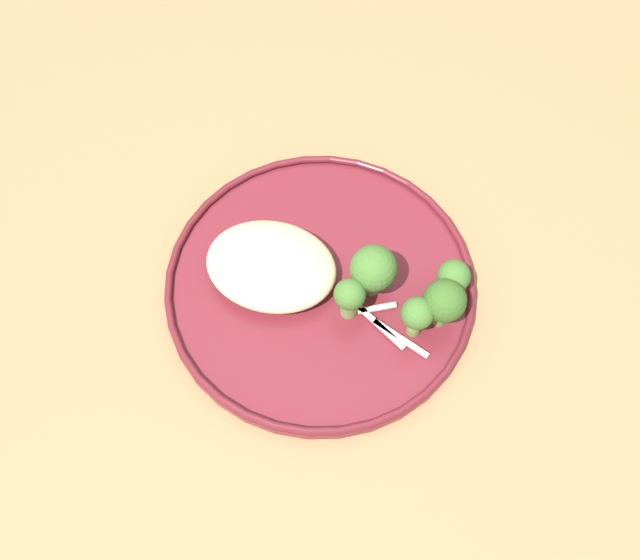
% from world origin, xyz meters
% --- Properties ---
extents(ground, '(6.00, 6.00, 0.00)m').
position_xyz_m(ground, '(0.00, 0.00, 0.00)').
color(ground, '#47423D').
extents(wooden_dining_table, '(1.40, 1.00, 0.74)m').
position_xyz_m(wooden_dining_table, '(0.00, 0.00, 0.66)').
color(wooden_dining_table, '#9E754C').
rests_on(wooden_dining_table, ground).
extents(dinner_plate, '(0.29, 0.29, 0.02)m').
position_xyz_m(dinner_plate, '(-0.02, -0.04, 0.75)').
color(dinner_plate, maroon).
rests_on(dinner_plate, wooden_dining_table).
extents(noodle_bed, '(0.12, 0.09, 0.03)m').
position_xyz_m(noodle_bed, '(-0.07, -0.04, 0.77)').
color(noodle_bed, beige).
rests_on(noodle_bed, dinner_plate).
extents(seared_scallop_half_hidden, '(0.02, 0.02, 0.02)m').
position_xyz_m(seared_scallop_half_hidden, '(-0.05, -0.05, 0.76)').
color(seared_scallop_half_hidden, '#E5C689').
rests_on(seared_scallop_half_hidden, dinner_plate).
extents(seared_scallop_tilted_round, '(0.03, 0.03, 0.02)m').
position_xyz_m(seared_scallop_tilted_round, '(-0.08, -0.06, 0.76)').
color(seared_scallop_tilted_round, '#E5C689').
rests_on(seared_scallop_tilted_round, dinner_plate).
extents(seared_scallop_large_seared, '(0.02, 0.02, 0.02)m').
position_xyz_m(seared_scallop_large_seared, '(-0.03, -0.04, 0.76)').
color(seared_scallop_large_seared, beige).
rests_on(seared_scallop_large_seared, dinner_plate).
extents(seared_scallop_right_edge, '(0.03, 0.03, 0.01)m').
position_xyz_m(seared_scallop_right_edge, '(-0.08, -0.03, 0.76)').
color(seared_scallop_right_edge, '#DBB77A').
rests_on(seared_scallop_right_edge, dinner_plate).
extents(broccoli_floret_center_pile, '(0.03, 0.03, 0.05)m').
position_xyz_m(broccoli_floret_center_pile, '(0.09, -0.01, 0.78)').
color(broccoli_floret_center_pile, '#7A994C').
rests_on(broccoli_floret_center_pile, dinner_plate).
extents(broccoli_floret_near_rim, '(0.04, 0.04, 0.06)m').
position_xyz_m(broccoli_floret_near_rim, '(0.02, -0.03, 0.79)').
color(broccoli_floret_near_rim, '#7A994C').
rests_on(broccoli_floret_near_rim, dinner_plate).
extents(broccoli_floret_small_sprig, '(0.03, 0.03, 0.05)m').
position_xyz_m(broccoli_floret_small_sprig, '(0.01, -0.06, 0.78)').
color(broccoli_floret_small_sprig, '#7A994C').
rests_on(broccoli_floret_small_sprig, dinner_plate).
extents(broccoli_floret_left_leaning, '(0.04, 0.04, 0.06)m').
position_xyz_m(broccoli_floret_left_leaning, '(0.09, -0.04, 0.79)').
color(broccoli_floret_left_leaning, '#7A994C').
rests_on(broccoli_floret_left_leaning, dinner_plate).
extents(broccoli_floret_rear_charred, '(0.03, 0.03, 0.05)m').
position_xyz_m(broccoli_floret_rear_charred, '(0.07, -0.06, 0.78)').
color(broccoli_floret_rear_charred, '#7A994C').
rests_on(broccoli_floret_rear_charred, dinner_plate).
extents(onion_sliver_long_sliver, '(0.03, 0.02, 0.00)m').
position_xyz_m(onion_sliver_long_sliver, '(0.03, -0.05, 0.75)').
color(onion_sliver_long_sliver, silver).
rests_on(onion_sliver_long_sliver, dinner_plate).
extents(onion_sliver_pale_crescent, '(0.05, 0.03, 0.00)m').
position_xyz_m(onion_sliver_pale_crescent, '(0.04, -0.07, 0.75)').
color(onion_sliver_pale_crescent, silver).
rests_on(onion_sliver_pale_crescent, dinner_plate).
extents(onion_sliver_short_strip, '(0.06, 0.03, 0.00)m').
position_xyz_m(onion_sliver_short_strip, '(0.06, -0.07, 0.75)').
color(onion_sliver_short_strip, silver).
rests_on(onion_sliver_short_strip, dinner_plate).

